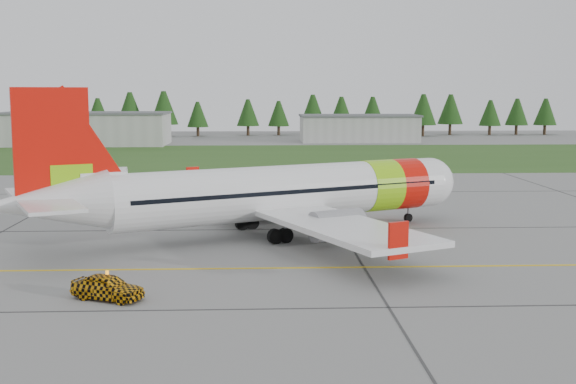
{
  "coord_description": "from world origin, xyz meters",
  "views": [
    {
      "loc": [
        3.81,
        -32.93,
        10.11
      ],
      "look_at": [
        5.85,
        15.37,
        3.46
      ],
      "focal_mm": 45.0,
      "sensor_mm": 36.0,
      "label": 1
    }
  ],
  "objects": [
    {
      "name": "ground",
      "position": [
        0.0,
        0.0,
        0.0
      ],
      "size": [
        320.0,
        320.0,
        0.0
      ],
      "primitive_type": "plane",
      "color": "gray",
      "rests_on": "ground"
    },
    {
      "name": "aircraft",
      "position": [
        5.09,
        18.02,
        3.02
      ],
      "size": [
        32.62,
        30.95,
        10.46
      ],
      "rotation": [
        0.0,
        0.0,
        0.43
      ],
      "color": "white",
      "rests_on": "ground"
    },
    {
      "name": "follow_me_car",
      "position": [
        -3.63,
        1.97,
        1.86
      ],
      "size": [
        1.77,
        1.88,
        3.72
      ],
      "primitive_type": "imported",
      "rotation": [
        0.0,
        0.0,
        1.15
      ],
      "color": "#FAB00D",
      "rests_on": "ground"
    },
    {
      "name": "service_van",
      "position": [
        -12.15,
        50.27,
        2.44
      ],
      "size": [
        1.88,
        1.8,
        4.87
      ],
      "primitive_type": "imported",
      "rotation": [
        0.0,
        0.0,
        0.12
      ],
      "color": "silver",
      "rests_on": "ground"
    },
    {
      "name": "grass_strip",
      "position": [
        0.0,
        82.0,
        0.01
      ],
      "size": [
        320.0,
        50.0,
        0.03
      ],
      "primitive_type": "cube",
      "color": "#30561E",
      "rests_on": "ground"
    },
    {
      "name": "taxi_guideline",
      "position": [
        0.0,
        8.0,
        0.01
      ],
      "size": [
        120.0,
        0.25,
        0.02
      ],
      "primitive_type": "cube",
      "color": "gold",
      "rests_on": "ground"
    },
    {
      "name": "hangar_west",
      "position": [
        -30.0,
        110.0,
        3.0
      ],
      "size": [
        32.0,
        14.0,
        6.0
      ],
      "primitive_type": "cube",
      "color": "#A8A8A3",
      "rests_on": "ground"
    },
    {
      "name": "hangar_east",
      "position": [
        25.0,
        118.0,
        2.6
      ],
      "size": [
        24.0,
        12.0,
        5.2
      ],
      "primitive_type": "cube",
      "color": "#A8A8A3",
      "rests_on": "ground"
    },
    {
      "name": "treeline",
      "position": [
        0.0,
        138.0,
        5.0
      ],
      "size": [
        160.0,
        8.0,
        10.0
      ],
      "primitive_type": null,
      "color": "#1C3F14",
      "rests_on": "ground"
    }
  ]
}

